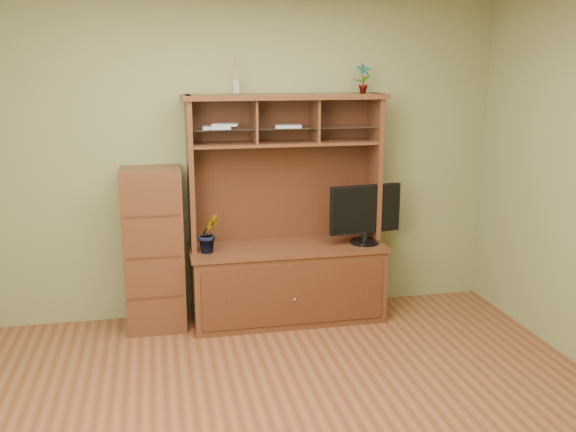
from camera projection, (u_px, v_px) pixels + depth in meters
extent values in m
cube|color=brown|center=(289.00, 431.00, 3.84)|extent=(4.50, 4.00, 0.02)
cube|color=olive|center=(240.00, 159.00, 5.44)|extent=(4.50, 0.02, 2.70)
cube|color=olive|center=(453.00, 383.00, 1.62)|extent=(4.50, 0.02, 2.70)
cube|color=#452113|center=(287.00, 284.00, 5.46)|extent=(1.60, 0.55, 0.62)
cube|color=#3E1B10|center=(294.00, 295.00, 5.19)|extent=(1.50, 0.01, 0.50)
sphere|color=silver|center=(295.00, 300.00, 5.19)|extent=(0.02, 0.02, 0.02)
cube|color=#452113|center=(287.00, 247.00, 5.39)|extent=(1.64, 0.59, 0.03)
cube|color=#452113|center=(190.00, 173.00, 5.18)|extent=(0.04, 0.35, 1.25)
cube|color=#452113|center=(374.00, 167.00, 5.49)|extent=(0.04, 0.35, 1.25)
cube|color=#3E1B10|center=(281.00, 167.00, 5.49)|extent=(1.52, 0.02, 1.25)
cube|color=#452113|center=(285.00, 97.00, 5.20)|extent=(1.66, 0.40, 0.04)
cube|color=#452113|center=(285.00, 143.00, 5.28)|extent=(1.52, 0.32, 0.02)
cube|color=#452113|center=(254.00, 121.00, 5.19)|extent=(0.02, 0.31, 0.35)
cube|color=#452113|center=(315.00, 120.00, 5.29)|extent=(0.02, 0.31, 0.35)
cube|color=silver|center=(285.00, 128.00, 5.24)|extent=(1.50, 0.27, 0.01)
cylinder|color=black|center=(365.00, 242.00, 5.46)|extent=(0.25, 0.25, 0.02)
cylinder|color=black|center=(365.00, 236.00, 5.44)|extent=(0.05, 0.05, 0.08)
cube|color=black|center=(365.00, 209.00, 5.39)|extent=(0.64, 0.14, 0.41)
imported|color=#285A1F|center=(209.00, 233.00, 5.16)|extent=(0.21, 0.19, 0.32)
imported|color=#3C6724|center=(363.00, 78.00, 5.30)|extent=(0.14, 0.10, 0.25)
cylinder|color=silver|center=(235.00, 87.00, 5.10)|extent=(0.06, 0.06, 0.11)
cylinder|color=olive|center=(235.00, 67.00, 5.06)|extent=(0.04, 0.04, 0.20)
cube|color=#A9A9AE|center=(217.00, 127.00, 5.14)|extent=(0.24, 0.19, 0.02)
cube|color=#A9A9AE|center=(226.00, 124.00, 5.15)|extent=(0.23, 0.20, 0.02)
cube|color=#A9A9AE|center=(288.00, 126.00, 5.26)|extent=(0.23, 0.20, 0.02)
cube|color=#452113|center=(154.00, 250.00, 5.22)|extent=(0.48, 0.43, 1.33)
cube|color=#3E1B10|center=(156.00, 297.00, 5.09)|extent=(0.44, 0.01, 0.02)
cube|color=#3E1B10|center=(154.00, 257.00, 5.01)|extent=(0.44, 0.01, 0.01)
cube|color=#3E1B10|center=(152.00, 216.00, 4.94)|extent=(0.44, 0.01, 0.01)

